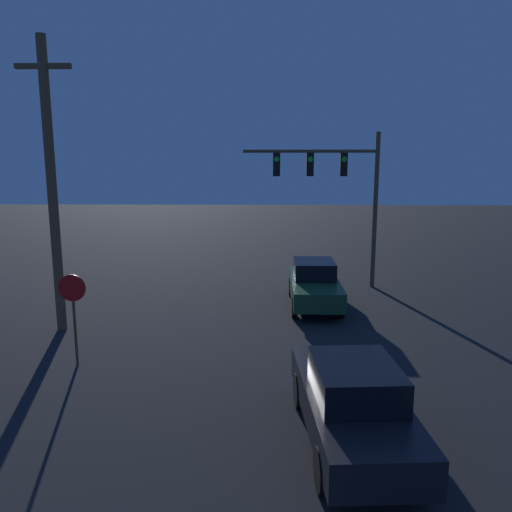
% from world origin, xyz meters
% --- Properties ---
extents(car_near, '(1.90, 4.45, 1.57)m').
position_xyz_m(car_near, '(1.81, 7.74, 0.79)').
color(car_near, black).
rests_on(car_near, ground_plane).
extents(car_far, '(1.72, 4.38, 1.57)m').
position_xyz_m(car_far, '(1.99, 16.56, 0.79)').
color(car_far, '#1E4728').
rests_on(car_far, ground_plane).
extents(traffic_signal_mast, '(5.31, 0.30, 6.14)m').
position_xyz_m(traffic_signal_mast, '(3.07, 19.32, 4.23)').
color(traffic_signal_mast, brown).
rests_on(traffic_signal_mast, ground_plane).
extents(stop_sign, '(0.66, 0.07, 2.31)m').
position_xyz_m(stop_sign, '(-4.40, 11.12, 1.60)').
color(stop_sign, brown).
rests_on(stop_sign, ground_plane).
extents(utility_pole, '(1.56, 0.28, 8.41)m').
position_xyz_m(utility_pole, '(-5.86, 13.82, 4.35)').
color(utility_pole, brown).
rests_on(utility_pole, ground_plane).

